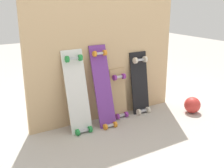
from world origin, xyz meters
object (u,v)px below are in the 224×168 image
skateboard_natural (119,96)px  skateboard_black (140,85)px  rubber_ball (192,105)px  skateboard_white (77,95)px  skateboard_purple (103,90)px

skateboard_natural → skateboard_black: 0.30m
skateboard_natural → rubber_ball: 0.89m
skateboard_white → rubber_ball: size_ratio=4.63×
skateboard_natural → skateboard_purple: bearing=-161.9°
skateboard_black → skateboard_natural: bearing=176.9°
skateboard_purple → skateboard_natural: bearing=18.1°
skateboard_natural → skateboard_white: bearing=-173.2°
skateboard_white → skateboard_purple: size_ratio=0.97×
skateboard_white → skateboard_purple: skateboard_purple is taller
rubber_ball → skateboard_natural: bearing=155.4°
skateboard_purple → rubber_ball: bearing=-15.2°
rubber_ball → skateboard_white: bearing=167.3°
skateboard_purple → skateboard_black: size_ratio=1.17×
skateboard_natural → rubber_ball: bearing=-24.6°
skateboard_black → rubber_ball: skateboard_black is taller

